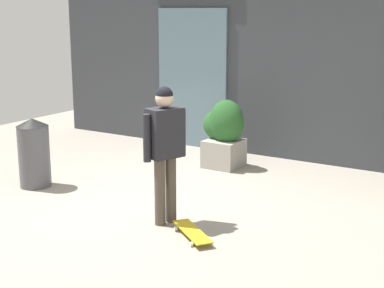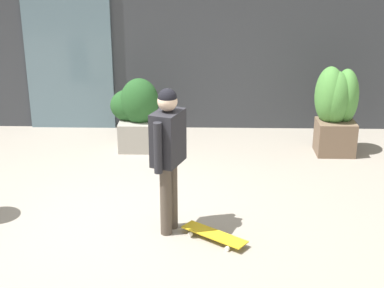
{
  "view_description": "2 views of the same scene",
  "coord_description": "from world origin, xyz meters",
  "px_view_note": "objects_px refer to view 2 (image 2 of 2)",
  "views": [
    {
      "loc": [
        4.35,
        -5.72,
        2.54
      ],
      "look_at": [
        0.83,
        -0.09,
        0.98
      ],
      "focal_mm": 53.89,
      "sensor_mm": 36.0,
      "label": 1
    },
    {
      "loc": [
        0.97,
        -6.08,
        3.22
      ],
      "look_at": [
        0.83,
        -0.09,
        0.98
      ],
      "focal_mm": 53.79,
      "sensor_mm": 36.0,
      "label": 2
    }
  ],
  "objects_px": {
    "skateboard": "(214,235)",
    "skateboarder": "(168,147)",
    "planter_box_left": "(336,104)",
    "planter_box_right": "(136,113)"
  },
  "relations": [
    {
      "from": "planter_box_right",
      "to": "skateboarder",
      "type": "bearing_deg",
      "value": -75.91
    },
    {
      "from": "skateboarder",
      "to": "planter_box_left",
      "type": "relative_size",
      "value": 1.26
    },
    {
      "from": "planter_box_left",
      "to": "planter_box_right",
      "type": "relative_size",
      "value": 1.19
    },
    {
      "from": "skateboard",
      "to": "planter_box_left",
      "type": "relative_size",
      "value": 0.56
    },
    {
      "from": "planter_box_left",
      "to": "planter_box_right",
      "type": "distance_m",
      "value": 3.04
    },
    {
      "from": "skateboard",
      "to": "skateboarder",
      "type": "bearing_deg",
      "value": -165.56
    },
    {
      "from": "planter_box_left",
      "to": "skateboard",
      "type": "bearing_deg",
      "value": -123.98
    },
    {
      "from": "skateboard",
      "to": "planter_box_right",
      "type": "distance_m",
      "value": 3.13
    },
    {
      "from": "skateboarder",
      "to": "planter_box_right",
      "type": "distance_m",
      "value": 2.77
    },
    {
      "from": "planter_box_left",
      "to": "planter_box_right",
      "type": "height_order",
      "value": "planter_box_left"
    }
  ]
}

